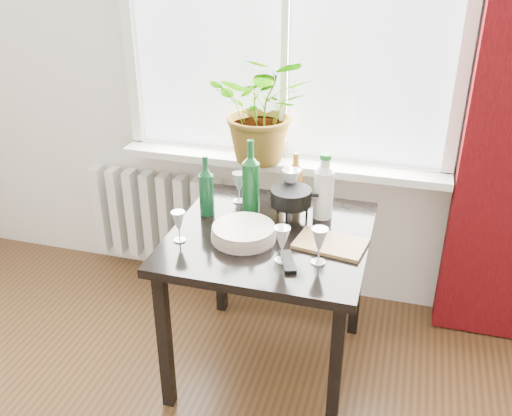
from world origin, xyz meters
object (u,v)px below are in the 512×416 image
(bottle_amber, at_px, (295,178))
(wineglass_back_center, at_px, (291,189))
(wine_bottle_right, at_px, (251,175))
(wineglass_front_right, at_px, (282,244))
(plate_stack, at_px, (244,233))
(cutting_board, at_px, (330,244))
(cleaning_bottle, at_px, (324,185))
(tv_remote, at_px, (288,262))
(radiator, at_px, (158,216))
(fondue_pot, at_px, (291,204))
(wineglass_far_right, at_px, (319,246))
(potted_plant, at_px, (264,108))
(table, at_px, (270,251))
(wineglass_back_left, at_px, (239,187))
(wine_bottle_left, at_px, (206,185))
(wineglass_front_left, at_px, (179,226))

(bottle_amber, bearing_deg, wineglass_back_center, -95.83)
(wine_bottle_right, relative_size, wineglass_back_center, 1.71)
(wineglass_front_right, distance_m, plate_stack, 0.24)
(cutting_board, bearing_deg, cleaning_bottle, 107.38)
(cutting_board, bearing_deg, tv_remote, -127.04)
(radiator, bearing_deg, fondue_pot, -27.58)
(wine_bottle_right, relative_size, cleaning_bottle, 1.12)
(wineglass_far_right, height_order, cutting_board, wineglass_far_right)
(potted_plant, relative_size, fondue_pot, 2.60)
(bottle_amber, xyz_separation_m, wineglass_far_right, (0.20, -0.49, -0.05))
(table, relative_size, cutting_board, 2.95)
(fondue_pot, height_order, tv_remote, fondue_pot)
(wineglass_back_center, bearing_deg, potted_plant, 125.09)
(wineglass_front_right, bearing_deg, table, 115.96)
(wineglass_far_right, bearing_deg, wineglass_back_left, 136.66)
(wine_bottle_left, xyz_separation_m, cutting_board, (0.59, -0.13, -0.14))
(potted_plant, xyz_separation_m, tv_remote, (0.31, -0.77, -0.37))
(radiator, xyz_separation_m, wineglass_front_right, (0.95, -0.84, 0.44))
(wine_bottle_right, relative_size, bottle_amber, 1.34)
(table, height_order, wine_bottle_left, wine_bottle_left)
(bottle_amber, xyz_separation_m, wineglass_front_right, (0.06, -0.52, -0.05))
(wine_bottle_left, xyz_separation_m, bottle_amber, (0.37, 0.22, -0.01))
(potted_plant, relative_size, tv_remote, 3.50)
(wineglass_far_right, bearing_deg, wineglass_front_left, 178.86)
(cleaning_bottle, height_order, wineglass_front_right, cleaning_bottle)
(tv_remote, bearing_deg, wineglass_front_left, 152.25)
(potted_plant, xyz_separation_m, wineglass_back_left, (-0.04, -0.29, -0.31))
(radiator, relative_size, wineglass_back_center, 3.89)
(wine_bottle_left, distance_m, plate_stack, 0.31)
(tv_remote, bearing_deg, fondue_pot, 79.68)
(wineglass_back_left, relative_size, tv_remote, 0.97)
(bottle_amber, xyz_separation_m, fondue_pot, (0.01, -0.15, -0.06))
(potted_plant, height_order, wine_bottle_right, potted_plant)
(table, bearing_deg, plate_stack, -140.07)
(tv_remote, relative_size, cutting_board, 0.55)
(wineglass_back_left, bearing_deg, wineglass_front_right, -55.24)
(table, bearing_deg, cleaning_bottle, 48.34)
(table, relative_size, fondue_pot, 4.00)
(wine_bottle_right, distance_m, plate_stack, 0.31)
(cleaning_bottle, bearing_deg, wineglass_far_right, -82.36)
(fondue_pot, bearing_deg, potted_plant, 142.73)
(bottle_amber, relative_size, cleaning_bottle, 0.83)
(wine_bottle_right, bearing_deg, fondue_pot, -8.60)
(radiator, xyz_separation_m, cutting_board, (1.12, -0.67, 0.37))
(potted_plant, xyz_separation_m, wine_bottle_left, (-0.15, -0.45, -0.24))
(wineglass_back_center, height_order, fondue_pot, wineglass_back_center)
(table, bearing_deg, wineglass_back_center, 82.37)
(wineglass_far_right, relative_size, fondue_pot, 0.74)
(wineglass_back_center, bearing_deg, cutting_board, -50.26)
(wineglass_back_center, distance_m, cutting_board, 0.38)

